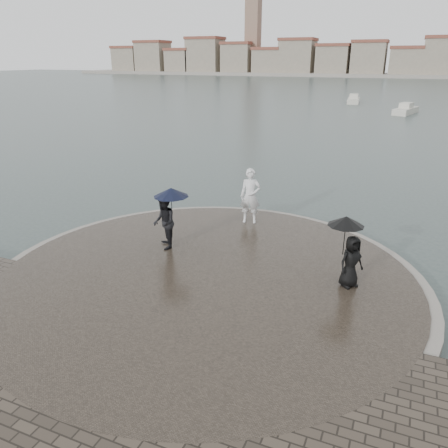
% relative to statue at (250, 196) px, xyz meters
% --- Properties ---
extents(ground, '(400.00, 400.00, 0.00)m').
position_rel_statue_xyz_m(ground, '(0.31, -8.03, -1.39)').
color(ground, '#2B3835').
rests_on(ground, ground).
extents(kerb_ring, '(12.50, 12.50, 0.32)m').
position_rel_statue_xyz_m(kerb_ring, '(0.31, -4.53, -1.23)').
color(kerb_ring, gray).
rests_on(kerb_ring, ground).
extents(quay_tip, '(11.90, 11.90, 0.36)m').
position_rel_statue_xyz_m(quay_tip, '(0.31, -4.53, -1.21)').
color(quay_tip, '#2D261E').
rests_on(quay_tip, ground).
extents(statue, '(0.86, 0.69, 2.06)m').
position_rel_statue_xyz_m(statue, '(0.00, 0.00, 0.00)').
color(statue, silver).
rests_on(statue, quay_tip).
extents(visitor_left, '(1.33, 1.21, 2.04)m').
position_rel_statue_xyz_m(visitor_left, '(-1.68, -3.33, 0.12)').
color(visitor_left, black).
rests_on(visitor_left, quay_tip).
extents(visitor_right, '(1.15, 1.01, 1.95)m').
position_rel_statue_xyz_m(visitor_right, '(4.10, -3.59, 0.07)').
color(visitor_right, black).
rests_on(visitor_right, quay_tip).
extents(far_skyline, '(260.00, 20.00, 37.00)m').
position_rel_statue_xyz_m(far_skyline, '(-5.99, 152.68, 4.22)').
color(far_skyline, gray).
rests_on(far_skyline, ground).
extents(boats, '(24.56, 32.11, 1.50)m').
position_rel_statue_xyz_m(boats, '(6.11, 40.98, -1.01)').
color(boats, beige).
rests_on(boats, ground).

